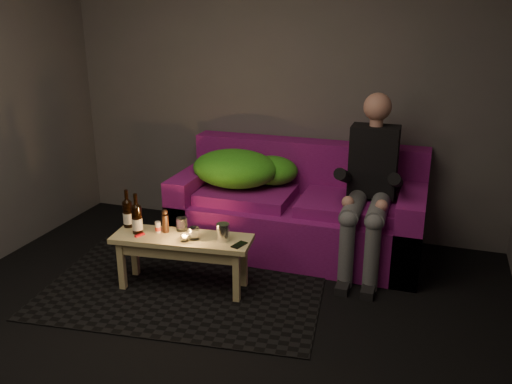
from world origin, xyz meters
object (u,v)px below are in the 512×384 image
beer_bottle_a (128,213)px  steel_cup (223,232)px  beer_bottle_b (137,219)px  person (370,182)px  sofa (299,213)px  coffee_table (182,246)px

beer_bottle_a → steel_cup: beer_bottle_a is taller
beer_bottle_b → person: bearing=28.5°
sofa → person: person is taller
sofa → beer_bottle_a: bearing=-139.7°
coffee_table → steel_cup: 0.34m
sofa → beer_bottle_b: bearing=-133.6°
person → steel_cup: person is taller
steel_cup → coffee_table: bearing=-174.2°
beer_bottle_a → steel_cup: bearing=-1.0°
sofa → coffee_table: 1.15m
beer_bottle_a → beer_bottle_b: beer_bottle_b is taller
beer_bottle_b → steel_cup: bearing=6.5°
person → coffee_table: bearing=-146.7°
person → coffee_table: person is taller
coffee_table → steel_cup: size_ratio=8.23×
beer_bottle_a → steel_cup: size_ratio=2.30×
person → beer_bottle_a: size_ratio=4.69×
sofa → beer_bottle_a: sofa is taller
beer_bottle_a → sofa: bearing=40.3°
beer_bottle_b → steel_cup: 0.65m
coffee_table → sofa: bearing=57.1°
steel_cup → person: bearing=40.2°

